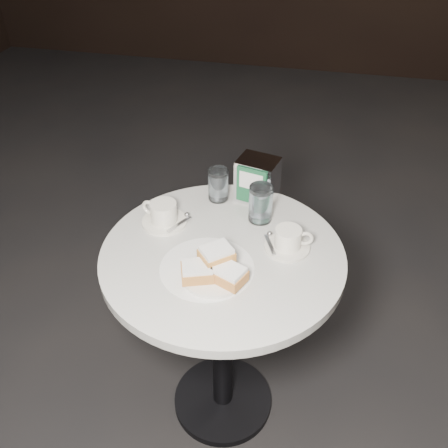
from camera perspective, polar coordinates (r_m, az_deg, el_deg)
ground at (r=1.99m, az=-0.13°, el=-19.62°), size 7.00×7.00×0.00m
cafe_table at (r=1.56m, az=-0.16°, el=-8.70°), size 0.70×0.70×0.74m
sugar_spill at (r=1.37m, az=-1.95°, el=-5.03°), size 0.32×0.32×0.00m
beignet_plate at (r=1.32m, az=-1.15°, el=-5.25°), size 0.19×0.17×0.08m
coffee_cup_left at (r=1.52m, az=-6.93°, el=1.09°), size 0.17×0.17×0.07m
coffee_cup_right at (r=1.43m, az=7.35°, el=-1.86°), size 0.15×0.15×0.07m
water_glass_left at (r=1.61m, az=-0.66°, el=4.48°), size 0.07×0.07×0.11m
water_glass_right at (r=1.51m, az=4.21°, el=2.31°), size 0.07×0.07×0.12m
napkin_dispenser at (r=1.60m, az=3.83°, el=5.06°), size 0.14×0.13×0.14m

